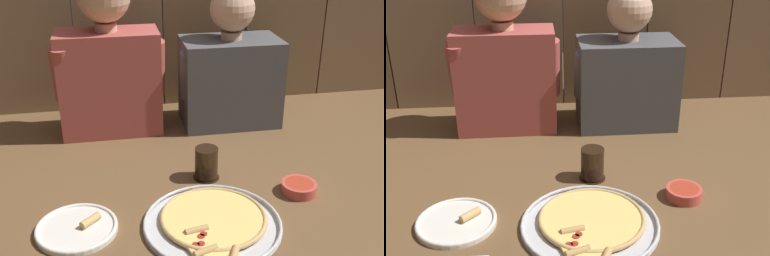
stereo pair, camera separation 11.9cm
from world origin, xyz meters
TOP-DOWN VIEW (x-y plane):
  - ground_plane at (0.00, 0.00)m, footprint 3.20×3.20m
  - pizza_tray at (0.02, -0.16)m, footprint 0.39×0.39m
  - dinner_plate at (-0.36, -0.12)m, footprint 0.22×0.22m
  - drinking_glass at (0.05, 0.09)m, footprint 0.09×0.09m
  - dipping_bowl at (0.31, -0.05)m, footprint 0.11×0.11m
  - diner_left at (-0.24, 0.52)m, footprint 0.41×0.21m
  - diner_right at (0.24, 0.52)m, footprint 0.42×0.23m

SIDE VIEW (x-z plane):
  - ground_plane at x=0.00m, z-range 0.00..0.00m
  - dinner_plate at x=-0.36m, z-range -0.01..0.03m
  - pizza_tray at x=0.02m, z-range 0.00..0.02m
  - dipping_bowl at x=0.31m, z-range 0.00..0.04m
  - drinking_glass at x=0.05m, z-range 0.00..0.11m
  - diner_right at x=0.24m, z-range -0.04..0.51m
  - diner_left at x=-0.24m, z-range -0.01..0.61m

